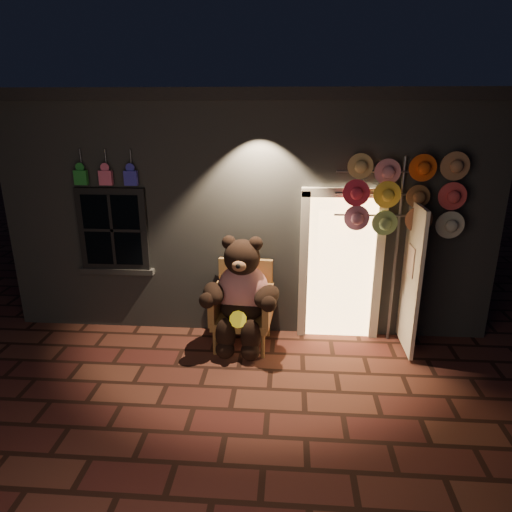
# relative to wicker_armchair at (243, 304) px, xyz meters

# --- Properties ---
(ground) EXTENTS (60.00, 60.00, 0.00)m
(ground) POSITION_rel_wicker_armchair_xyz_m (0.00, -1.14, -0.59)
(ground) COLOR brown
(ground) RESTS_ON ground
(shop_building) EXTENTS (7.30, 5.95, 3.51)m
(shop_building) POSITION_rel_wicker_armchair_xyz_m (0.01, 2.85, 1.15)
(shop_building) COLOR slate
(shop_building) RESTS_ON ground
(wicker_armchair) EXTENTS (0.86, 0.78, 1.18)m
(wicker_armchair) POSITION_rel_wicker_armchair_xyz_m (0.00, 0.00, 0.00)
(wicker_armchair) COLOR olive
(wicker_armchair) RESTS_ON ground
(teddy_bear) EXTENTS (1.15, 0.92, 1.58)m
(teddy_bear) POSITION_rel_wicker_armchair_xyz_m (-0.01, -0.15, 0.21)
(teddy_bear) COLOR red
(teddy_bear) RESTS_ON ground
(hat_rack) EXTENTS (1.62, 0.22, 2.64)m
(hat_rack) POSITION_rel_wicker_armchair_xyz_m (2.08, 0.13, 1.52)
(hat_rack) COLOR #59595E
(hat_rack) RESTS_ON ground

